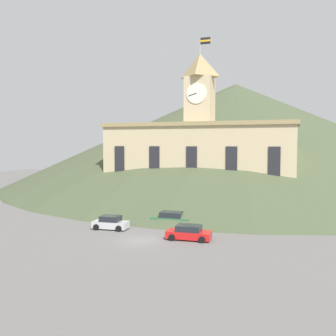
{
  "coord_description": "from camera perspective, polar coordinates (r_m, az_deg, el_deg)",
  "views": [
    {
      "loc": [
        14.25,
        -33.36,
        9.53
      ],
      "look_at": [
        0.0,
        8.11,
        6.63
      ],
      "focal_mm": 40.0,
      "sensor_mm": 36.0,
      "label": 1
    }
  ],
  "objects": [
    {
      "name": "ground_plane",
      "position": [
        37.5,
        -4.1,
        -10.95
      ],
      "size": [
        160.0,
        160.0,
        0.0
      ],
      "primitive_type": "plane",
      "color": "#605E5B"
    },
    {
      "name": "civic_building",
      "position": [
        58.33,
        4.81,
        1.26
      ],
      "size": [
        29.29,
        9.66,
        25.62
      ],
      "color": "#C6B289",
      "rests_on": "ground"
    },
    {
      "name": "banner_fence",
      "position": [
        51.95,
        2.8,
        -5.59
      ],
      "size": [
        25.68,
        0.12,
        2.15
      ],
      "color": "gold",
      "rests_on": "ground"
    },
    {
      "name": "hillside_backdrop",
      "position": [
        92.86,
        10.17,
        5.19
      ],
      "size": [
        106.86,
        106.86,
        23.84
      ],
      "primitive_type": "cone",
      "color": "#424C33",
      "rests_on": "ground"
    },
    {
      "name": "street_lamp_far_right",
      "position": [
        54.16,
        -1.17,
        -2.59
      ],
      "size": [
        1.26,
        0.36,
        4.83
      ],
      "color": "black",
      "rests_on": "ground"
    },
    {
      "name": "street_lamp_far_left",
      "position": [
        51.67,
        9.06,
        -3.23
      ],
      "size": [
        1.26,
        0.36,
        4.43
      ],
      "color": "black",
      "rests_on": "ground"
    },
    {
      "name": "car_silver_hatch",
      "position": [
        42.46,
        -8.74,
        -8.28
      ],
      "size": [
        4.0,
        2.22,
        1.5
      ],
      "rotation": [
        0.0,
        0.0,
        3.21
      ],
      "color": "#B7B7BC",
      "rests_on": "ground"
    },
    {
      "name": "car_red_sedan",
      "position": [
        37.65,
        3.19,
        -9.84
      ],
      "size": [
        4.49,
        2.32,
        1.45
      ],
      "rotation": [
        0.0,
        0.0,
        0.05
      ],
      "color": "red",
      "rests_on": "ground"
    },
    {
      "name": "car_green_wagon",
      "position": [
        44.11,
        0.5,
        -7.75
      ],
      "size": [
        4.68,
        2.3,
        1.55
      ],
      "rotation": [
        0.0,
        0.0,
        3.19
      ],
      "color": "#2D663D",
      "rests_on": "ground"
    },
    {
      "name": "car_white_taxi",
      "position": [
        50.52,
        -3.04,
        -6.3
      ],
      "size": [
        4.67,
        2.52,
        1.5
      ],
      "rotation": [
        0.0,
        0.0,
        -0.11
      ],
      "color": "white",
      "rests_on": "ground"
    }
  ]
}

